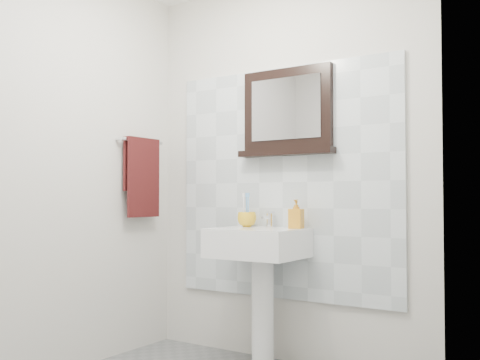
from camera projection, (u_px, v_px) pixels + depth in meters
name	position (u px, v px, depth m)	size (l,w,h in m)	color
back_wall	(284.00, 167.00, 3.66)	(2.00, 0.01, 2.50)	beige
left_wall	(44.00, 164.00, 3.29)	(0.01, 2.20, 2.50)	beige
right_wall	(372.00, 146.00, 2.19)	(0.01, 2.20, 2.50)	beige
splashback	(283.00, 182.00, 3.64)	(1.60, 0.02, 1.50)	silver
pedestal_sink	(259.00, 258.00, 3.48)	(0.55, 0.44, 0.96)	white
toothbrush_cup	(247.00, 219.00, 3.66)	(0.12, 0.12, 0.10)	gold
toothbrushes	(247.00, 208.00, 3.66)	(0.05, 0.04, 0.21)	white
soap_dispenser	(296.00, 214.00, 3.46)	(0.08, 0.08, 0.18)	#C35F16
framed_mirror	(287.00, 114.00, 3.61)	(0.66, 0.11, 0.56)	black
towel_bar	(142.00, 141.00, 3.91)	(0.07, 0.40, 0.03)	silver
hand_towel	(142.00, 171.00, 3.90)	(0.06, 0.30, 0.55)	#360F0F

